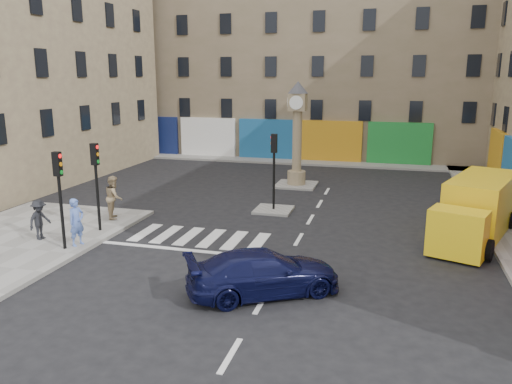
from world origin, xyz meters
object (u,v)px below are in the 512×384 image
at_px(traffic_light_island, 274,159).
at_px(pedestrian_tan, 114,197).
at_px(traffic_light_left_far, 96,173).
at_px(pedestrian_dark, 40,220).
at_px(traffic_light_left_near, 59,185).
at_px(yellow_van, 477,209).
at_px(clock_pillar, 297,127).
at_px(pedestrian_blue, 77,222).
at_px(navy_sedan, 264,272).

xyz_separation_m(traffic_light_island, pedestrian_tan, (-6.65, -3.58, -1.46)).
distance_m(traffic_light_left_far, pedestrian_dark, 2.86).
bearing_deg(traffic_light_left_near, yellow_van, 21.41).
distance_m(clock_pillar, yellow_van, 12.12).
bearing_deg(clock_pillar, pedestrian_blue, -114.42).
bearing_deg(navy_sedan, pedestrian_dark, 44.91).
bearing_deg(traffic_light_left_far, pedestrian_blue, -82.43).
height_order(traffic_light_left_far, pedestrian_dark, traffic_light_left_far).
distance_m(traffic_light_left_far, clock_pillar, 13.05).
bearing_deg(traffic_light_left_far, yellow_van, 13.22).
bearing_deg(traffic_light_left_far, navy_sedan, -25.90).
height_order(clock_pillar, pedestrian_tan, clock_pillar).
distance_m(navy_sedan, pedestrian_blue, 8.22).
xyz_separation_m(clock_pillar, navy_sedan, (1.90, -15.38, -2.86)).
relative_size(yellow_van, pedestrian_tan, 3.57).
bearing_deg(traffic_light_left_near, navy_sedan, -10.92).
bearing_deg(traffic_light_left_far, clock_pillar, 61.06).
xyz_separation_m(yellow_van, pedestrian_dark, (-16.88, -5.27, -0.26)).
relative_size(clock_pillar, pedestrian_tan, 3.10).
bearing_deg(pedestrian_blue, navy_sedan, -89.11).
relative_size(traffic_light_island, pedestrian_blue, 2.00).
height_order(navy_sedan, pedestrian_dark, pedestrian_dark).
distance_m(navy_sedan, yellow_van, 10.38).
bearing_deg(clock_pillar, navy_sedan, -82.96).
bearing_deg(traffic_light_island, traffic_light_left_far, -139.40).
relative_size(traffic_light_left_far, pedestrian_tan, 1.88).
relative_size(pedestrian_tan, pedestrian_dark, 1.22).
bearing_deg(clock_pillar, traffic_light_island, -90.00).
height_order(traffic_light_left_far, traffic_light_island, traffic_light_left_far).
bearing_deg(clock_pillar, yellow_van, -41.02).
bearing_deg(pedestrian_dark, traffic_light_left_far, -37.79).
xyz_separation_m(clock_pillar, pedestrian_dark, (-7.91, -13.08, -2.59)).
distance_m(traffic_light_left_near, traffic_light_left_far, 2.40).
distance_m(traffic_light_left_far, pedestrian_blue, 2.48).
bearing_deg(pedestrian_tan, pedestrian_blue, 162.68).
bearing_deg(traffic_light_left_near, clock_pillar, 65.45).
bearing_deg(navy_sedan, traffic_light_left_near, 47.17).
distance_m(traffic_light_left_near, pedestrian_dark, 2.42).
bearing_deg(pedestrian_tan, traffic_light_left_far, 164.33).
xyz_separation_m(traffic_light_left_far, yellow_van, (15.28, 3.59, -1.40)).
relative_size(pedestrian_blue, pedestrian_tan, 0.94).
height_order(traffic_light_island, clock_pillar, clock_pillar).
bearing_deg(pedestrian_tan, traffic_light_left_near, 158.23).
height_order(traffic_light_left_near, clock_pillar, clock_pillar).
height_order(traffic_light_left_far, clock_pillar, clock_pillar).
distance_m(traffic_light_left_near, traffic_light_island, 10.03).
distance_m(traffic_light_left_far, navy_sedan, 9.32).
relative_size(navy_sedan, pedestrian_tan, 2.40).
xyz_separation_m(traffic_light_left_far, pedestrian_dark, (-1.61, -1.68, -1.66)).
distance_m(yellow_van, pedestrian_dark, 17.69).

